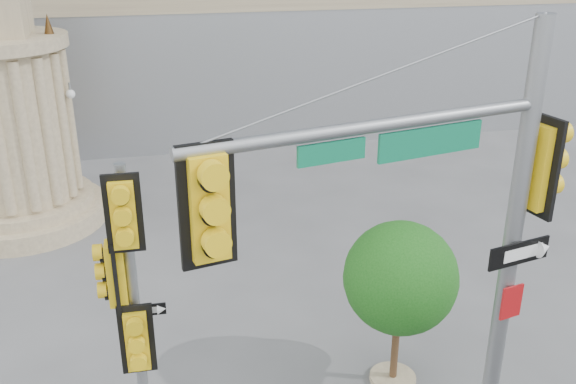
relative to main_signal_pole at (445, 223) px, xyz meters
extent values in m
cylinder|color=gray|center=(-7.15, 10.63, -3.87)|extent=(4.40, 4.40, 0.50)
cylinder|color=gray|center=(-7.15, 10.63, -3.47)|extent=(3.80, 3.80, 0.30)
cylinder|color=gray|center=(-7.15, 10.63, -1.32)|extent=(3.00, 3.00, 4.00)
cone|color=#472D14|center=(-5.85, 10.63, 1.23)|extent=(0.24, 0.24, 0.50)
cylinder|color=slate|center=(1.17, 0.26, -0.80)|extent=(0.24, 0.24, 6.66)
cylinder|color=slate|center=(-1.10, -0.23, 1.42)|extent=(4.59, 1.13, 0.16)
cube|color=#0D714B|center=(-0.34, -0.09, 1.14)|extent=(1.42, 0.35, 0.36)
cube|color=yellow|center=(-3.06, -0.65, 0.81)|extent=(0.66, 0.43, 1.39)
cube|color=yellow|center=(1.48, 0.32, 0.53)|extent=(0.43, 0.66, 1.39)
cube|color=black|center=(1.21, 0.10, -0.63)|extent=(1.00, 0.25, 0.33)
cube|color=#A80F12|center=(1.21, 0.10, -1.41)|extent=(0.35, 0.11, 0.51)
cylinder|color=slate|center=(-4.01, 1.68, -1.80)|extent=(0.17, 0.17, 4.65)
cube|color=yellow|center=(-4.01, 1.48, -0.13)|extent=(0.52, 0.27, 1.16)
cube|color=yellow|center=(-4.21, 1.69, -1.15)|extent=(0.27, 0.52, 1.16)
cube|color=yellow|center=(-4.01, 1.48, -2.17)|extent=(0.52, 0.27, 1.16)
cube|color=black|center=(-3.84, 1.57, -1.75)|extent=(0.58, 0.04, 0.19)
cylinder|color=gray|center=(0.35, 2.02, -4.08)|extent=(0.83, 0.83, 0.09)
cylinder|color=#382314|center=(0.35, 2.02, -3.29)|extent=(0.13, 0.13, 1.67)
sphere|color=#144D11|center=(0.35, 2.02, -1.99)|extent=(1.95, 1.95, 1.95)
sphere|color=#144D11|center=(0.77, 2.25, -2.27)|extent=(1.20, 1.20, 1.20)
sphere|color=#144D11|center=(0.03, 1.79, -2.23)|extent=(1.02, 1.02, 1.02)
camera|label=1|loc=(-3.56, -6.76, 3.50)|focal=40.00mm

